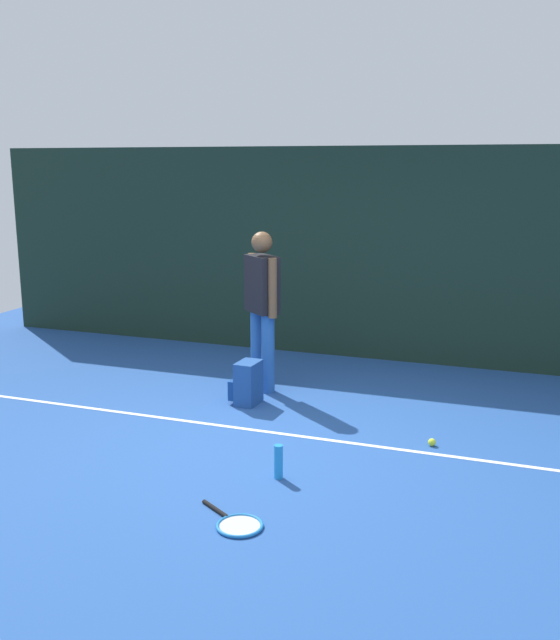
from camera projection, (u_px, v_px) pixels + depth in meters
name	position (u px, v px, depth m)	size (l,w,h in m)	color
ground_plane	(265.00, 439.00, 6.37)	(12.00, 12.00, 0.00)	#234C93
back_fence	(352.00, 254.00, 8.85)	(10.00, 0.10, 2.59)	#192D23
court_line	(271.00, 432.00, 6.53)	(9.00, 0.05, 0.00)	white
tennis_player	(262.00, 301.00, 7.58)	(0.45, 0.42, 1.70)	#2659A5
tennis_racket	(237.00, 524.00, 4.85)	(0.61, 0.48, 0.03)	black
backpack	(247.00, 384.00, 7.27)	(0.29, 0.31, 0.44)	#1E478C
tennis_ball_near_player	(432.00, 442.00, 6.22)	(0.07, 0.07, 0.07)	#CCE033
water_bottle	(279.00, 462.00, 5.56)	(0.07, 0.07, 0.27)	#268CD8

